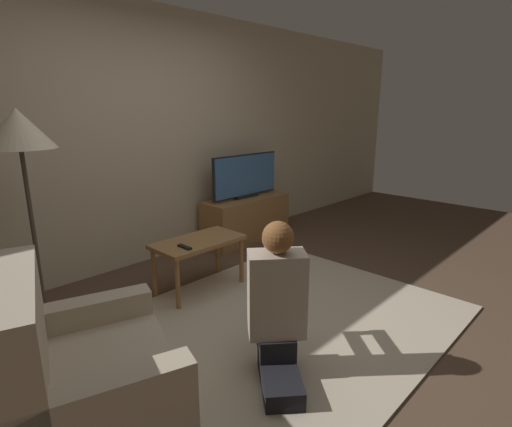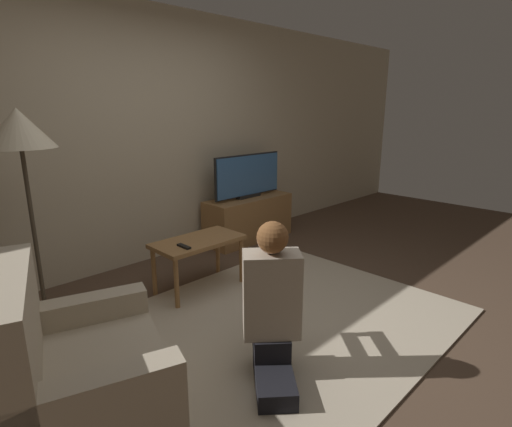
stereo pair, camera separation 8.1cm
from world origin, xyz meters
TOP-DOWN VIEW (x-y plane):
  - ground_plane at (0.00, 0.00)m, footprint 10.00×10.00m
  - wall_back at (0.00, 1.93)m, footprint 10.00×0.06m
  - rug at (0.00, 0.00)m, footprint 2.58×2.11m
  - tv_stand at (1.21, 1.62)m, footprint 1.14×0.43m
  - tv at (1.21, 1.63)m, footprint 1.02×0.08m
  - coffee_table at (-0.10, 0.91)m, footprint 0.79×0.42m
  - floor_lamp at (-1.30, 1.24)m, footprint 0.46×0.46m
  - armchair at (-1.52, -0.03)m, footprint 0.96×1.07m
  - person_kneeling at (-0.51, -0.36)m, footprint 0.70×0.76m
  - remote at (-0.31, 0.82)m, footprint 0.04×0.15m

SIDE VIEW (x-z plane):
  - ground_plane at x=0.00m, z-range 0.00..0.00m
  - rug at x=0.00m, z-range 0.00..0.02m
  - tv_stand at x=1.21m, z-range 0.00..0.54m
  - armchair at x=-1.52m, z-range -0.15..0.75m
  - coffee_table at x=-0.10m, z-range 0.18..0.65m
  - person_kneeling at x=-0.51m, z-range 0.00..0.97m
  - remote at x=-0.31m, z-range 0.48..0.50m
  - tv at x=1.21m, z-range 0.54..1.07m
  - wall_back at x=0.00m, z-range 0.00..2.60m
  - floor_lamp at x=-1.30m, z-range 0.60..2.20m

